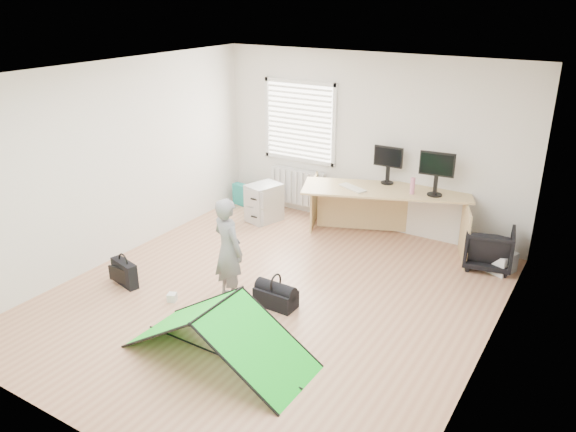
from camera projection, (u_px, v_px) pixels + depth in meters
The scene contains 18 objects.
ground at pixel (271, 298), 6.91m from camera, with size 5.50×5.50×0.00m, color tan.
back_wall at pixel (368, 143), 8.58m from camera, with size 5.00×0.02×2.70m, color silver.
window at pixel (300, 122), 9.05m from camera, with size 1.20×0.06×1.20m, color silver.
radiator at pixel (298, 187), 9.43m from camera, with size 1.00×0.12×0.60m, color silver.
desk at pixel (384, 215), 8.34m from camera, with size 2.42×0.77×0.82m, color tan.
filing_cabinet at pixel (264, 203), 9.13m from camera, with size 0.40×0.53×0.62m, color #AEB2B4.
monitor_left at pixel (388, 170), 8.35m from camera, with size 0.44×0.10×0.42m, color black.
monitor_right at pixel (436, 180), 7.85m from camera, with size 0.49×0.11×0.47m, color black.
keyboard at pixel (352, 188), 8.20m from camera, with size 0.46×0.16×0.02m, color beige.
thermos at pixel (413, 186), 7.95m from camera, with size 0.07×0.07×0.24m, color #CC7292.
office_chair at pixel (489, 248), 7.59m from camera, with size 0.61×0.63×0.57m, color black.
person at pixel (228, 250), 6.65m from camera, with size 0.48×0.31×1.31m, color slate.
kite at pixel (219, 331), 5.69m from camera, with size 1.99×0.87×0.62m, color #15DE27, non-canonical shape.
storage_crate at pixel (495, 260), 7.58m from camera, with size 0.49×0.34×0.27m, color silver.
tote_bag at pixel (241, 195), 9.86m from camera, with size 0.31×0.14×0.37m, color teal.
laptop_bag at pixel (125, 273), 7.16m from camera, with size 0.44×0.13×0.33m, color black.
white_box at pixel (172, 297), 6.82m from camera, with size 0.10×0.10×0.10m, color silver.
duffel_bag at pixel (276, 298), 6.70m from camera, with size 0.50×0.26×0.22m, color black.
Camera 1 is at (3.34, -5.03, 3.52)m, focal length 35.00 mm.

